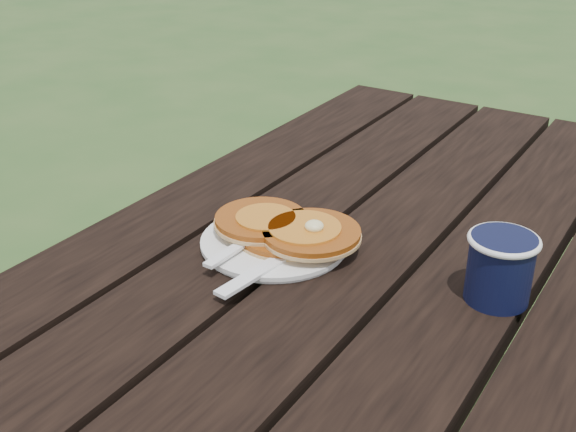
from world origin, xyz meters
The scene contains 5 objects.
plate centered at (-0.11, 0.14, 0.76)m, with size 0.20×0.20×0.01m, color white.
pancake_stack centered at (-0.10, 0.15, 0.77)m, with size 0.21×0.14×0.04m.
knife centered at (-0.08, 0.07, 0.76)m, with size 0.02×0.18×0.01m, color white.
fork centered at (-0.13, 0.08, 0.77)m, with size 0.03×0.16×0.01m, color white, non-canonical shape.
coffee_cup centered at (0.19, 0.17, 0.80)m, with size 0.09×0.09×0.09m.
Camera 1 is at (0.37, -0.59, 1.24)m, focal length 45.00 mm.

